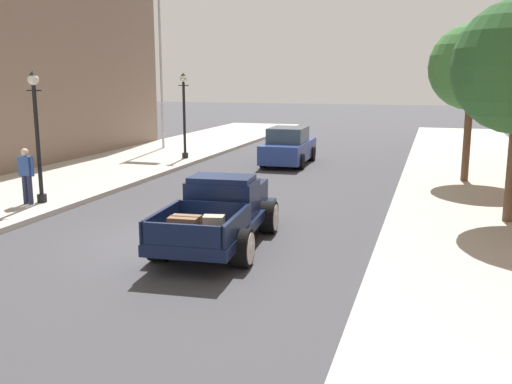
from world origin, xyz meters
The scene contains 9 objects.
ground_plane centered at (0.00, 0.00, 0.00)m, with size 140.00×140.00×0.00m, color #3D3D42.
sidewalk_right centered at (7.25, 0.00, 0.07)m, with size 5.50×64.00×0.15m, color #B7B2A8.
hotrod_truck_navy centered at (0.97, 0.01, 0.75)m, with size 2.43×5.03×1.58m.
car_background_blue centered at (-0.54, 12.46, 0.77)m, with size 1.95×4.34×1.65m.
pedestrian_sidewalk_left centered at (-5.69, 1.59, 1.09)m, with size 0.53×0.22×1.65m.
street_lamp_near centered at (-5.48, 1.93, 2.39)m, with size 0.50×0.32×3.85m.
street_lamp_far centered at (-5.30, 11.92, 2.39)m, with size 0.50×0.32×3.85m.
flagpole centered at (-7.76, 15.13, 5.77)m, with size 1.74×0.16×9.16m.
street_tree_second centered at (6.73, 9.51, 4.15)m, with size 2.98×2.98×5.51m.
Camera 1 is at (5.61, -12.19, 3.83)m, focal length 40.36 mm.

